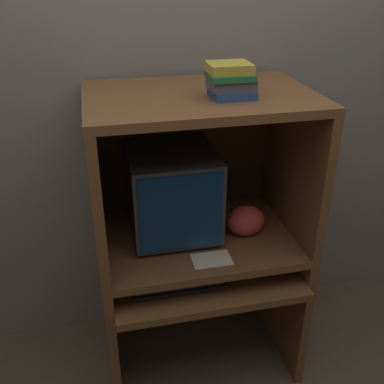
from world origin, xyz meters
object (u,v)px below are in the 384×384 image
object	(u,v)px
mouse	(238,274)
book_stack	(231,81)
crt_monitor	(172,191)
keyboard	(179,283)
snack_bag	(246,221)

from	to	relation	value
mouse	book_stack	xyz separation A→B (m)	(-0.04, 0.10, 0.85)
crt_monitor	keyboard	size ratio (longest dim) A/B	1.03
mouse	book_stack	bearing A→B (deg)	113.50
snack_bag	mouse	bearing A→B (deg)	-116.95
mouse	book_stack	size ratio (longest dim) A/B	0.41
keyboard	snack_bag	xyz separation A→B (m)	(0.35, 0.14, 0.19)
mouse	snack_bag	world-z (taller)	snack_bag
mouse	keyboard	bearing A→B (deg)	178.97
mouse	crt_monitor	bearing A→B (deg)	134.42
crt_monitor	snack_bag	bearing A→B (deg)	-18.61
mouse	book_stack	world-z (taller)	book_stack
crt_monitor	book_stack	distance (m)	0.59
book_stack	snack_bag	bearing A→B (deg)	22.75
keyboard	snack_bag	world-z (taller)	snack_bag
crt_monitor	mouse	xyz separation A→B (m)	(0.25, -0.26, -0.32)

